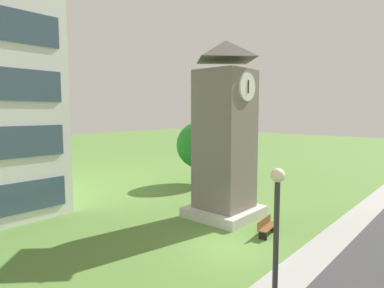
{
  "coord_description": "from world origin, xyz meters",
  "views": [
    {
      "loc": [
        -12.54,
        -8.71,
        6.48
      ],
      "look_at": [
        1.9,
        3.88,
        4.61
      ],
      "focal_mm": 30.68,
      "sensor_mm": 36.0,
      "label": 1
    }
  ],
  "objects_px": {
    "park_bench": "(267,226)",
    "tree_near_tower": "(200,145)",
    "street_lamp": "(276,242)",
    "clock_tower": "(225,140)"
  },
  "relations": [
    {
      "from": "park_bench",
      "to": "street_lamp",
      "type": "height_order",
      "value": "street_lamp"
    },
    {
      "from": "clock_tower",
      "to": "street_lamp",
      "type": "distance_m",
      "value": 12.06
    },
    {
      "from": "clock_tower",
      "to": "street_lamp",
      "type": "bearing_deg",
      "value": -138.41
    },
    {
      "from": "street_lamp",
      "to": "tree_near_tower",
      "type": "xyz_separation_m",
      "value": [
        15.12,
        15.05,
        0.3
      ]
    },
    {
      "from": "park_bench",
      "to": "tree_near_tower",
      "type": "xyz_separation_m",
      "value": [
        7.26,
        10.64,
        3.06
      ]
    },
    {
      "from": "street_lamp",
      "to": "tree_near_tower",
      "type": "bearing_deg",
      "value": 44.85
    },
    {
      "from": "park_bench",
      "to": "tree_near_tower",
      "type": "relative_size",
      "value": 0.33
    },
    {
      "from": "clock_tower",
      "to": "street_lamp",
      "type": "height_order",
      "value": "clock_tower"
    },
    {
      "from": "clock_tower",
      "to": "park_bench",
      "type": "height_order",
      "value": "clock_tower"
    },
    {
      "from": "park_bench",
      "to": "street_lamp",
      "type": "xyz_separation_m",
      "value": [
        -7.86,
        -4.41,
        2.76
      ]
    }
  ]
}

